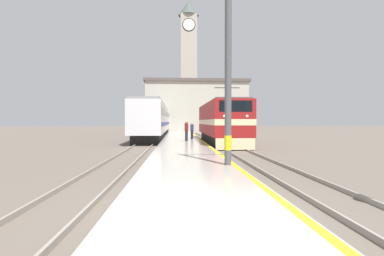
% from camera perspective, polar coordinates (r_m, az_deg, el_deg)
% --- Properties ---
extents(ground_plane, '(200.00, 200.00, 0.00)m').
position_cam_1_polar(ground_plane, '(36.86, -2.12, -1.95)').
color(ground_plane, '#60564C').
extents(platform, '(3.87, 140.00, 0.30)m').
position_cam_1_polar(platform, '(31.86, -1.99, -2.18)').
color(platform, '#ADA89E').
rests_on(platform, ground).
extents(rail_track_near, '(2.84, 140.00, 0.16)m').
position_cam_1_polar(rail_track_near, '(32.13, 4.36, -2.37)').
color(rail_track_near, '#60564C').
rests_on(rail_track_near, ground).
extents(rail_track_far, '(2.84, 140.00, 0.16)m').
position_cam_1_polar(rail_track_far, '(31.98, -7.86, -2.40)').
color(rail_track_far, '#60564C').
rests_on(rail_track_far, ground).
extents(locomotive_train, '(2.92, 14.46, 4.82)m').
position_cam_1_polar(locomotive_train, '(27.96, 5.45, 1.05)').
color(locomotive_train, black).
rests_on(locomotive_train, ground).
extents(passenger_train, '(2.92, 50.12, 4.12)m').
position_cam_1_polar(passenger_train, '(49.58, -6.12, 1.43)').
color(passenger_train, black).
rests_on(passenger_train, ground).
extents(catenary_mast, '(2.31, 0.30, 8.16)m').
position_cam_1_polar(catenary_mast, '(12.42, 7.18, 11.68)').
color(catenary_mast, '#4C4C51').
rests_on(catenary_mast, platform).
extents(person_on_platform, '(0.34, 0.34, 1.84)m').
position_cam_1_polar(person_on_platform, '(27.03, -1.06, -0.41)').
color(person_on_platform, '#23232D').
rests_on(person_on_platform, platform).
extents(second_waiting_passenger, '(0.34, 0.34, 1.67)m').
position_cam_1_polar(second_waiting_passenger, '(29.81, -0.00, -0.45)').
color(second_waiting_passenger, '#23232D').
rests_on(second_waiting_passenger, platform).
extents(clock_tower, '(4.22, 4.22, 27.07)m').
position_cam_1_polar(clock_tower, '(63.89, -0.66, 12.28)').
color(clock_tower, '#ADA393').
rests_on(clock_tower, ground).
extents(station_building, '(18.62, 9.04, 9.53)m').
position_cam_1_polar(station_building, '(56.02, 0.74, 4.06)').
color(station_building, '#B7B2A3').
rests_on(station_building, ground).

